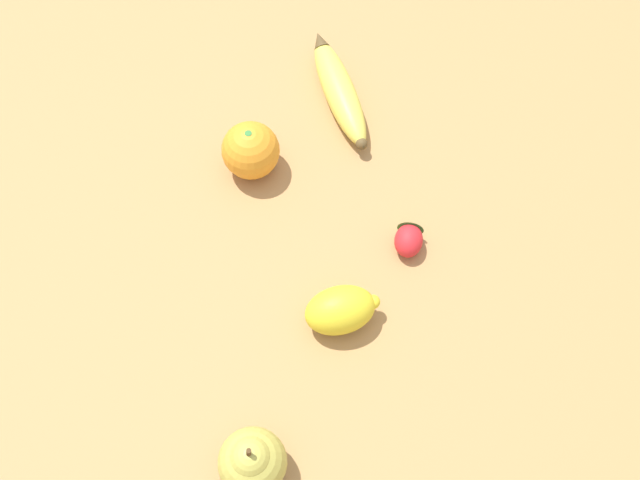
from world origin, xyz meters
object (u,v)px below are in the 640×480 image
object	(u,v)px
banana	(339,90)
strawberry	(409,238)
orange	(251,150)
pear	(252,461)
lemon	(341,310)

from	to	relation	value
banana	strawberry	xyz separation A→B (m)	(-0.23, 0.03, -0.00)
orange	pear	world-z (taller)	pear
pear	lemon	xyz separation A→B (m)	(0.11, -0.16, -0.01)
pear	lemon	size ratio (longest dim) A/B	0.97
banana	lemon	size ratio (longest dim) A/B	2.15
banana	lemon	distance (m)	0.32
orange	lemon	size ratio (longest dim) A/B	0.80
banana	orange	world-z (taller)	orange
pear	strawberry	xyz separation A→B (m)	(0.16, -0.28, -0.02)
orange	lemon	world-z (taller)	orange
orange	strawberry	distance (m)	0.22
lemon	strawberry	bearing A→B (deg)	-67.89
banana	pear	world-z (taller)	pear
banana	strawberry	world-z (taller)	banana
lemon	pear	bearing A→B (deg)	124.32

